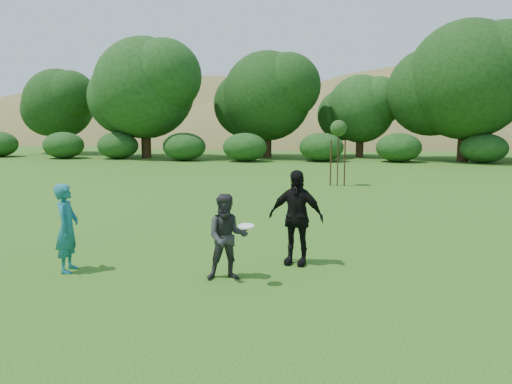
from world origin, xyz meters
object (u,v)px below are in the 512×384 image
player_grey (227,237)px  sapling (338,130)px  player_teal (67,228)px  player_black (296,217)px

player_grey → sapling: bearing=67.1°
sapling → player_teal: bearing=-109.1°
player_grey → player_teal: bearing=165.4°
player_teal → sapling: 14.43m
player_teal → player_black: 4.36m
player_grey → player_black: 1.63m
player_black → player_grey: bearing=-122.0°
player_teal → player_black: (4.17, 1.27, 0.11)m
player_teal → sapling: size_ratio=0.59×
player_teal → sapling: sapling is taller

